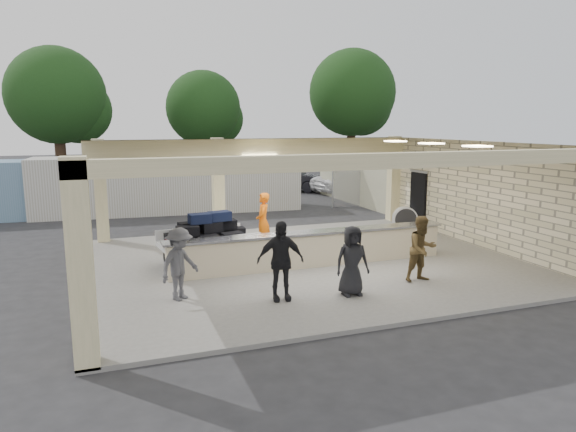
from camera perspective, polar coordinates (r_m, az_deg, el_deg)
name	(u,v)px	position (r m, az deg, el deg)	size (l,w,h in m)	color
ground	(305,264)	(15.03, 1.88, -5.39)	(120.00, 120.00, 0.00)	#262528
pavilion	(304,215)	(15.41, 1.74, 0.14)	(12.01, 10.00, 3.55)	slate
baggage_counter	(312,249)	(14.43, 2.63, -3.65)	(8.20, 0.58, 0.98)	beige
luggage_cart	(206,237)	(14.55, -9.06, -2.37)	(2.74, 1.89, 1.50)	silver
drum_fan	(405,219)	(19.09, 12.85, -0.35)	(0.93, 0.57, 0.98)	silver
baggage_handler	(263,221)	(16.19, -2.79, -0.60)	(0.66, 0.36, 1.82)	orange
passenger_a	(422,249)	(13.38, 14.68, -3.55)	(0.81, 0.36, 1.68)	brown
passenger_b	(280,261)	(11.57, -0.86, -4.98)	(1.07, 0.39, 1.83)	black
passenger_c	(180,264)	(11.85, -11.96, -5.25)	(1.07, 0.38, 1.66)	#48474C
passenger_d	(352,261)	(12.01, 7.13, -4.94)	(0.80, 0.33, 1.64)	black
car_white_a	(349,182)	(30.67, 6.76, 3.81)	(2.14, 4.51, 1.29)	white
car_white_b	(417,179)	(32.17, 14.14, 3.98)	(1.67, 4.49, 1.42)	white
car_dark	(289,179)	(31.12, 0.15, 4.13)	(1.55, 4.38, 1.46)	black
container_white	(171,184)	(24.35, -12.90, 3.48)	(11.88, 2.38, 2.57)	silver
fence	(437,182)	(27.93, 16.25, 3.69)	(12.06, 0.06, 2.03)	gray
tree_left	(62,100)	(37.71, -23.82, 11.74)	(6.60, 6.30, 9.00)	#382619
tree_mid	(207,111)	(40.35, -8.98, 11.43)	(6.00, 5.60, 8.00)	#382619
tree_right	(355,96)	(43.38, 7.42, 13.03)	(7.20, 7.00, 10.00)	#382619
adjacent_building	(402,170)	(27.86, 12.59, 4.97)	(6.00, 8.00, 3.20)	#BAB794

